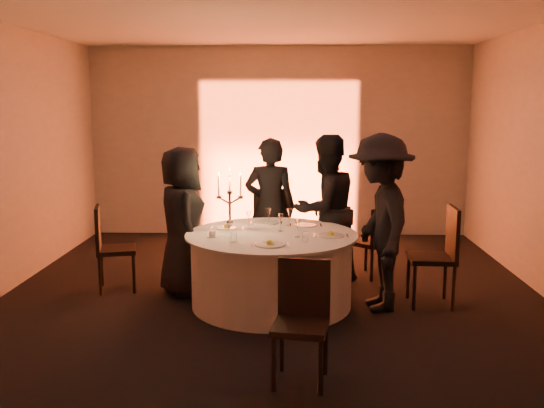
{
  "coord_description": "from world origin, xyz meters",
  "views": [
    {
      "loc": [
        0.21,
        -6.18,
        2.13
      ],
      "look_at": [
        0.0,
        0.2,
        1.05
      ],
      "focal_mm": 40.0,
      "sensor_mm": 36.0,
      "label": 1
    }
  ],
  "objects_px": {
    "chair_right": "(440,250)",
    "guest_back_left": "(270,208)",
    "guest_back_right": "(325,209)",
    "chair_front": "(302,314)",
    "chair_left": "(109,243)",
    "chair_back_left": "(272,223)",
    "guest_right": "(380,223)",
    "coffee_cup": "(212,234)",
    "banquet_table": "(271,269)",
    "candelabra": "(230,208)",
    "guest_left": "(182,221)",
    "chair_back_right": "(374,238)"
  },
  "relations": [
    {
      "from": "candelabra",
      "to": "banquet_table",
      "type": "bearing_deg",
      "value": -22.83
    },
    {
      "from": "guest_left",
      "to": "guest_back_right",
      "type": "height_order",
      "value": "guest_back_right"
    },
    {
      "from": "banquet_table",
      "to": "coffee_cup",
      "type": "bearing_deg",
      "value": -163.94
    },
    {
      "from": "guest_left",
      "to": "candelabra",
      "type": "distance_m",
      "value": 0.61
    },
    {
      "from": "guest_back_right",
      "to": "coffee_cup",
      "type": "height_order",
      "value": "guest_back_right"
    },
    {
      "from": "chair_left",
      "to": "candelabra",
      "type": "relative_size",
      "value": 1.43
    },
    {
      "from": "chair_right",
      "to": "coffee_cup",
      "type": "xyz_separation_m",
      "value": [
        -2.37,
        -0.22,
        0.2
      ]
    },
    {
      "from": "banquet_table",
      "to": "chair_right",
      "type": "xyz_separation_m",
      "value": [
        1.77,
        0.05,
        0.21
      ]
    },
    {
      "from": "guest_right",
      "to": "chair_right",
      "type": "bearing_deg",
      "value": 96.85
    },
    {
      "from": "guest_right",
      "to": "coffee_cup",
      "type": "height_order",
      "value": "guest_right"
    },
    {
      "from": "chair_front",
      "to": "guest_left",
      "type": "bearing_deg",
      "value": 130.45
    },
    {
      "from": "banquet_table",
      "to": "chair_back_right",
      "type": "relative_size",
      "value": 2.05
    },
    {
      "from": "chair_left",
      "to": "chair_back_left",
      "type": "distance_m",
      "value": 2.07
    },
    {
      "from": "chair_back_left",
      "to": "coffee_cup",
      "type": "xyz_separation_m",
      "value": [
        -0.56,
        -1.59,
        0.2
      ]
    },
    {
      "from": "coffee_cup",
      "to": "candelabra",
      "type": "height_order",
      "value": "candelabra"
    },
    {
      "from": "banquet_table",
      "to": "chair_left",
      "type": "relative_size",
      "value": 1.85
    },
    {
      "from": "guest_left",
      "to": "candelabra",
      "type": "height_order",
      "value": "guest_left"
    },
    {
      "from": "guest_right",
      "to": "coffee_cup",
      "type": "bearing_deg",
      "value": -91.21
    },
    {
      "from": "banquet_table",
      "to": "guest_back_left",
      "type": "relative_size",
      "value": 1.05
    },
    {
      "from": "chair_left",
      "to": "chair_front",
      "type": "height_order",
      "value": "chair_left"
    },
    {
      "from": "chair_back_right",
      "to": "chair_right",
      "type": "bearing_deg",
      "value": 72.07
    },
    {
      "from": "guest_left",
      "to": "chair_left",
      "type": "bearing_deg",
      "value": 64.99
    },
    {
      "from": "coffee_cup",
      "to": "banquet_table",
      "type": "bearing_deg",
      "value": 16.06
    },
    {
      "from": "chair_left",
      "to": "candelabra",
      "type": "distance_m",
      "value": 1.5
    },
    {
      "from": "chair_left",
      "to": "guest_back_right",
      "type": "relative_size",
      "value": 0.55
    },
    {
      "from": "guest_back_left",
      "to": "guest_back_right",
      "type": "xyz_separation_m",
      "value": [
        0.66,
        -0.24,
        0.03
      ]
    },
    {
      "from": "chair_left",
      "to": "chair_back_left",
      "type": "relative_size",
      "value": 0.92
    },
    {
      "from": "chair_right",
      "to": "guest_back_left",
      "type": "bearing_deg",
      "value": -118.28
    },
    {
      "from": "chair_back_left",
      "to": "coffee_cup",
      "type": "bearing_deg",
      "value": 71.74
    },
    {
      "from": "banquet_table",
      "to": "candelabra",
      "type": "height_order",
      "value": "candelabra"
    },
    {
      "from": "guest_left",
      "to": "candelabra",
      "type": "relative_size",
      "value": 2.41
    },
    {
      "from": "chair_right",
      "to": "guest_left",
      "type": "xyz_separation_m",
      "value": [
        -2.77,
        0.32,
        0.22
      ]
    },
    {
      "from": "guest_left",
      "to": "guest_right",
      "type": "distance_m",
      "value": 2.17
    },
    {
      "from": "guest_back_right",
      "to": "chair_front",
      "type": "bearing_deg",
      "value": 47.53
    },
    {
      "from": "guest_left",
      "to": "guest_back_right",
      "type": "distance_m",
      "value": 1.68
    },
    {
      "from": "chair_left",
      "to": "guest_left",
      "type": "height_order",
      "value": "guest_left"
    },
    {
      "from": "guest_back_left",
      "to": "coffee_cup",
      "type": "bearing_deg",
      "value": 69.39
    },
    {
      "from": "banquet_table",
      "to": "chair_back_right",
      "type": "bearing_deg",
      "value": 40.95
    },
    {
      "from": "chair_front",
      "to": "guest_back_left",
      "type": "bearing_deg",
      "value": 105.79
    },
    {
      "from": "chair_back_left",
      "to": "guest_right",
      "type": "bearing_deg",
      "value": 128.74
    },
    {
      "from": "coffee_cup",
      "to": "chair_left",
      "type": "bearing_deg",
      "value": 154.06
    },
    {
      "from": "chair_back_left",
      "to": "guest_back_right",
      "type": "distance_m",
      "value": 0.9
    },
    {
      "from": "guest_back_left",
      "to": "candelabra",
      "type": "relative_size",
      "value": 2.5
    },
    {
      "from": "chair_back_left",
      "to": "chair_back_right",
      "type": "distance_m",
      "value": 1.31
    },
    {
      "from": "chair_right",
      "to": "guest_back_left",
      "type": "relative_size",
      "value": 0.62
    },
    {
      "from": "chair_right",
      "to": "guest_back_right",
      "type": "height_order",
      "value": "guest_back_right"
    },
    {
      "from": "chair_back_left",
      "to": "guest_right",
      "type": "distance_m",
      "value": 1.91
    },
    {
      "from": "guest_right",
      "to": "guest_back_right",
      "type": "bearing_deg",
      "value": -155.82
    },
    {
      "from": "banquet_table",
      "to": "guest_back_right",
      "type": "bearing_deg",
      "value": 54.47
    },
    {
      "from": "guest_back_left",
      "to": "chair_back_left",
      "type": "bearing_deg",
      "value": -90.32
    }
  ]
}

